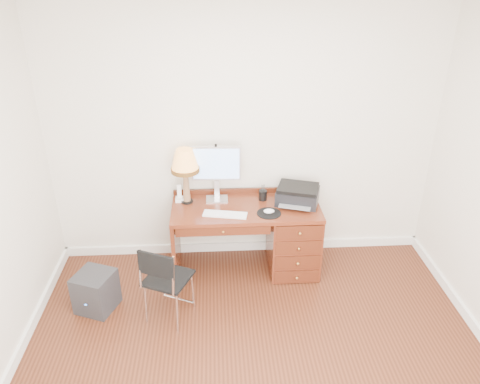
{
  "coord_description": "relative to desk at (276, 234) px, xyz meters",
  "views": [
    {
      "loc": [
        -0.3,
        -2.73,
        3.03
      ],
      "look_at": [
        -0.07,
        1.2,
        1.02
      ],
      "focal_mm": 35.0,
      "sensor_mm": 36.0,
      "label": 1
    }
  ],
  "objects": [
    {
      "name": "desk",
      "position": [
        0.0,
        0.0,
        0.0
      ],
      "size": [
        1.5,
        0.67,
        0.75
      ],
      "color": "maroon",
      "rests_on": "ground"
    },
    {
      "name": "printer",
      "position": [
        0.21,
        0.05,
        0.43
      ],
      "size": [
        0.49,
        0.44,
        0.18
      ],
      "rotation": [
        0.0,
        0.0,
        -0.31
      ],
      "color": "black",
      "rests_on": "desk"
    },
    {
      "name": "leg_lamp",
      "position": [
        -0.92,
        0.13,
        0.76
      ],
      "size": [
        0.28,
        0.28,
        0.58
      ],
      "color": "black",
      "rests_on": "desk"
    },
    {
      "name": "chair",
      "position": [
        -1.07,
        -0.76,
        0.07
      ],
      "size": [
        0.49,
        0.5,
        0.8
      ],
      "rotation": [
        0.0,
        0.0,
        -0.42
      ],
      "color": "black",
      "rests_on": "ground"
    },
    {
      "name": "monitor",
      "position": [
        -0.61,
        0.19,
        0.7
      ],
      "size": [
        0.51,
        0.17,
        0.58
      ],
      "rotation": [
        0.0,
        0.0,
        -0.05
      ],
      "color": "silver",
      "rests_on": "desk"
    },
    {
      "name": "pen_cup",
      "position": [
        -0.14,
        0.13,
        0.39
      ],
      "size": [
        0.09,
        0.09,
        0.11
      ],
      "primitive_type": "cylinder",
      "color": "black",
      "rests_on": "desk"
    },
    {
      "name": "equipment_box",
      "position": [
        -1.78,
        -0.56,
        -0.22
      ],
      "size": [
        0.43,
        0.43,
        0.38
      ],
      "primitive_type": "cube",
      "rotation": [
        0.0,
        0.0,
        -0.38
      ],
      "color": "black",
      "rests_on": "ground"
    },
    {
      "name": "phone",
      "position": [
        -1.0,
        0.16,
        0.39
      ],
      "size": [
        0.09,
        0.09,
        0.19
      ],
      "rotation": [
        0.0,
        0.0,
        0.02
      ],
      "color": "white",
      "rests_on": "desk"
    },
    {
      "name": "ground",
      "position": [
        -0.32,
        -1.4,
        -0.41
      ],
      "size": [
        4.0,
        4.0,
        0.0
      ],
      "primitive_type": "plane",
      "color": "#3C1A0D",
      "rests_on": "ground"
    },
    {
      "name": "room_shell",
      "position": [
        -0.32,
        -0.77,
        -0.36
      ],
      "size": [
        4.0,
        4.0,
        4.0
      ],
      "color": "silver",
      "rests_on": "ground"
    },
    {
      "name": "mouse_pad",
      "position": [
        -0.11,
        -0.16,
        0.35
      ],
      "size": [
        0.24,
        0.24,
        0.05
      ],
      "color": "black",
      "rests_on": "desk"
    },
    {
      "name": "keyboard",
      "position": [
        -0.54,
        -0.17,
        0.35
      ],
      "size": [
        0.45,
        0.2,
        0.02
      ],
      "primitive_type": "cube",
      "rotation": [
        0.0,
        0.0,
        -0.19
      ],
      "color": "white",
      "rests_on": "desk"
    }
  ]
}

